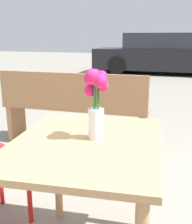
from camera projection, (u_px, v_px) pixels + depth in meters
The scene contains 4 objects.
table_front at pixel (87, 162), 1.38m from camera, with size 0.79×0.94×0.73m.
flower_vase at pixel (96, 102), 1.33m from camera, with size 0.12×0.13×0.34m.
bench_near at pixel (73, 107), 3.13m from camera, with size 1.68×0.41×0.85m.
parked_car at pixel (163, 54), 9.54m from camera, with size 4.57×1.79×1.34m.
Camera 1 is at (0.43, -1.20, 1.22)m, focal length 45.00 mm.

